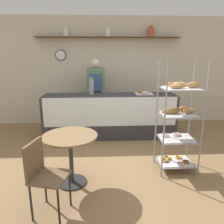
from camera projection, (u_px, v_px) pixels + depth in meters
name	position (u px, v px, depth m)	size (l,w,h in m)	color
ground_plane	(113.00, 166.00, 3.62)	(14.00, 14.00, 0.00)	olive
back_wall	(108.00, 71.00, 5.63)	(10.00, 0.30, 2.70)	beige
display_counter	(110.00, 116.00, 4.82)	(2.86, 0.61, 0.94)	#333338
pastry_rack	(178.00, 121.00, 3.34)	(0.58, 0.48, 1.72)	gray
person_worker	(96.00, 92.00, 5.14)	(0.42, 0.23, 1.69)	#282833
cafe_table	(70.00, 147.00, 3.02)	(0.76, 0.76, 0.73)	#262628
cafe_chair	(42.00, 171.00, 2.44)	(0.46, 0.46, 0.88)	black
coffee_carafe	(91.00, 86.00, 4.72)	(0.11, 0.11, 0.36)	gray
donut_tray_counter	(144.00, 93.00, 4.80)	(0.38, 0.35, 0.05)	silver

